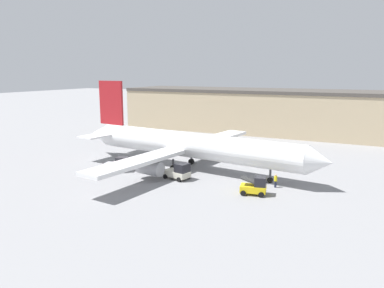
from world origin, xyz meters
name	(u,v)px	position (x,y,z in m)	size (l,w,h in m)	color
ground_plane	(192,169)	(0.00, 0.00, 0.00)	(400.00, 400.00, 0.00)	gray
terminal_building	(297,112)	(6.90, 38.76, 4.95)	(81.68, 16.35, 9.88)	tan
airplane	(186,145)	(-1.06, 0.13, 3.54)	(40.18, 36.03, 12.48)	silver
ground_crew_worker	(276,180)	(13.00, -3.09, 0.90)	(0.37, 0.37, 1.68)	#1E2338
baggage_tug	(179,172)	(0.69, -5.29, 1.01)	(3.73, 2.73, 2.22)	beige
belt_loader_truck	(255,186)	(11.60, -6.85, 1.02)	(3.18, 2.44, 2.17)	yellow
pushback_tug	(118,164)	(-9.02, -5.44, 0.97)	(3.77, 2.85, 2.05)	#B2B2B7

